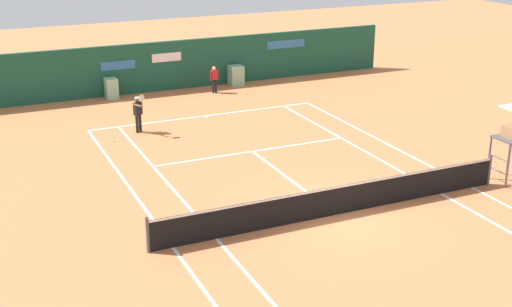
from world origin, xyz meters
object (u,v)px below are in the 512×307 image
at_px(tennis_ball_near_service_line, 114,141).
at_px(ball_kid_right_post, 214,78).
at_px(player_on_baseline, 138,111).
at_px(tennis_ball_mid_court, 307,146).
at_px(umpire_chair, 512,134).
at_px(tennis_ball_by_sideline, 311,118).

bearing_deg(tennis_ball_near_service_line, ball_kid_right_post, 40.55).
bearing_deg(player_on_baseline, tennis_ball_mid_court, 114.13).
bearing_deg(ball_kid_right_post, umpire_chair, 98.36).
bearing_deg(tennis_ball_mid_court, player_on_baseline, 141.05).
distance_m(umpire_chair, tennis_ball_by_sideline, 9.81).
xyz_separation_m(umpire_chair, tennis_ball_near_service_line, (-11.44, 9.83, -1.67)).
bearing_deg(umpire_chair, tennis_ball_near_service_line, 49.33).
bearing_deg(tennis_ball_near_service_line, tennis_ball_mid_court, -28.61).
xyz_separation_m(ball_kid_right_post, tennis_ball_by_sideline, (2.24, -6.14, -0.75)).
xyz_separation_m(player_on_baseline, ball_kid_right_post, (5.26, 4.83, -0.14)).
bearing_deg(ball_kid_right_post, tennis_ball_near_service_line, 31.29).
xyz_separation_m(umpire_chair, tennis_ball_by_sideline, (-2.66, 9.29, -1.67)).
distance_m(umpire_chair, ball_kid_right_post, 16.22).
relative_size(umpire_chair, tennis_ball_by_sideline, 39.17).
bearing_deg(tennis_ball_by_sideline, player_on_baseline, 170.04).
xyz_separation_m(ball_kid_right_post, tennis_ball_mid_court, (0.34, -9.36, -0.75)).
bearing_deg(player_on_baseline, ball_kid_right_post, -164.39).
bearing_deg(tennis_ball_by_sideline, umpire_chair, -74.02).
height_order(umpire_chair, tennis_ball_by_sideline, umpire_chair).
height_order(umpire_chair, ball_kid_right_post, umpire_chair).
xyz_separation_m(tennis_ball_by_sideline, tennis_ball_near_service_line, (-8.78, 0.54, 0.00)).
bearing_deg(ball_kid_right_post, tennis_ball_by_sideline, 100.78).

